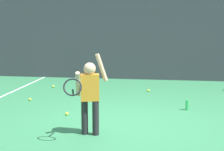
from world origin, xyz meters
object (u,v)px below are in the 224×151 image
object	(u,v)px
tennis_player	(89,92)
tennis_ball_3	(53,86)
water_bottle	(187,105)
tennis_ball_5	(148,90)
tennis_ball_0	(30,99)
tennis_ball_2	(67,114)

from	to	relation	value
tennis_player	tennis_ball_3	world-z (taller)	tennis_player
water_bottle	tennis_ball_5	size ratio (longest dim) A/B	3.33
tennis_ball_0	tennis_player	bearing A→B (deg)	-48.98
tennis_ball_2	tennis_ball_3	size ratio (longest dim) A/B	1.00
tennis_player	tennis_ball_3	distance (m)	4.44
tennis_player	water_bottle	world-z (taller)	tennis_player
tennis_ball_3	tennis_ball_0	bearing A→B (deg)	-90.51
tennis_ball_2	tennis_ball_3	distance (m)	3.09
tennis_player	tennis_ball_3	bearing A→B (deg)	102.22
tennis_ball_3	tennis_ball_2	bearing A→B (deg)	-66.82
tennis_ball_5	water_bottle	bearing A→B (deg)	-64.27
tennis_ball_5	tennis_ball_0	bearing A→B (deg)	-151.33
tennis_ball_2	tennis_ball_3	bearing A→B (deg)	113.18
tennis_ball_0	tennis_ball_3	distance (m)	1.72
tennis_ball_0	tennis_ball_3	world-z (taller)	same
tennis_ball_0	tennis_ball_2	xyz separation A→B (m)	(1.23, -1.13, 0.00)
water_bottle	tennis_ball_2	distance (m)	2.55
tennis_player	tennis_ball_5	world-z (taller)	tennis_player
tennis_player	tennis_ball_0	bearing A→B (deg)	117.28
tennis_ball_0	tennis_ball_2	world-z (taller)	same
tennis_ball_3	tennis_ball_5	bearing A→B (deg)	-4.31
tennis_ball_5	tennis_ball_3	bearing A→B (deg)	175.69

